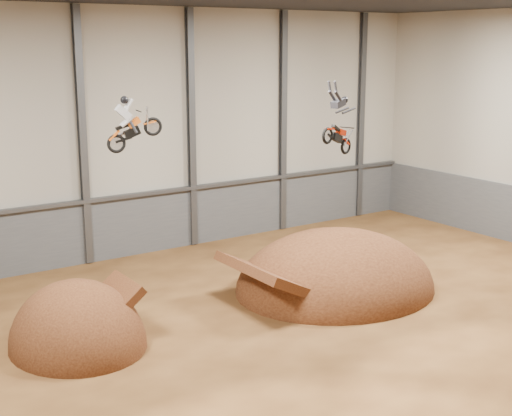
{
  "coord_description": "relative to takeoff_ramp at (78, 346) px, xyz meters",
  "views": [
    {
      "loc": [
        -16.98,
        -21.89,
        11.98
      ],
      "look_at": [
        0.6,
        4.0,
        4.72
      ],
      "focal_mm": 50.0,
      "sensor_mm": 36.0,
      "label": 1
    }
  ],
  "objects": [
    {
      "name": "floor",
      "position": [
        7.85,
        -4.41,
        0.0
      ],
      "size": [
        40.0,
        40.0,
        0.0
      ],
      "primitive_type": "plane",
      "color": "#482A13",
      "rests_on": "ground"
    },
    {
      "name": "steel_column_3",
      "position": [
        11.19,
        10.39,
        7.0
      ],
      "size": [
        0.4,
        0.36,
        13.9
      ],
      "primitive_type": "cube",
      "color": "#47494F",
      "rests_on": "ground"
    },
    {
      "name": "steel_column_5",
      "position": [
        24.52,
        10.39,
        7.0
      ],
      "size": [
        0.4,
        0.36,
        13.9
      ],
      "primitive_type": "cube",
      "color": "#47494F",
      "rests_on": "ground"
    },
    {
      "name": "fmx_rider_b",
      "position": [
        11.26,
        -2.46,
        8.74
      ],
      "size": [
        3.94,
        1.88,
        3.61
      ],
      "primitive_type": null,
      "rotation": [
        0.0,
        0.4,
        0.27
      ],
      "color": "#B01900"
    },
    {
      "name": "steel_column_2",
      "position": [
        4.52,
        10.39,
        7.0
      ],
      "size": [
        0.4,
        0.36,
        13.9
      ],
      "primitive_type": "cube",
      "color": "#47494F",
      "rests_on": "ground"
    },
    {
      "name": "steel_column_4",
      "position": [
        17.85,
        10.39,
        7.0
      ],
      "size": [
        0.4,
        0.36,
        13.9
      ],
      "primitive_type": "cube",
      "color": "#47494F",
      "rests_on": "ground"
    },
    {
      "name": "back_wall",
      "position": [
        7.85,
        10.59,
        7.0
      ],
      "size": [
        40.0,
        0.1,
        14.0
      ],
      "primitive_type": "cube",
      "color": "#AEA89A",
      "rests_on": "ground"
    },
    {
      "name": "landing_ramp",
      "position": [
        13.06,
        -0.66,
        0.0
      ],
      "size": [
        10.31,
        9.12,
        5.95
      ],
      "primitive_type": "ellipsoid",
      "color": "#3B1D0E",
      "rests_on": "ground"
    },
    {
      "name": "fmx_rider_a",
      "position": [
        2.98,
        -0.02,
        9.1
      ],
      "size": [
        3.12,
        1.46,
        2.88
      ],
      "primitive_type": null,
      "rotation": [
        0.0,
        -0.39,
        -0.19
      ],
      "color": "orange"
    },
    {
      "name": "lower_band_back",
      "position": [
        7.85,
        10.49,
        1.75
      ],
      "size": [
        39.8,
        0.18,
        3.5
      ],
      "primitive_type": "cube",
      "color": "#515459",
      "rests_on": "ground"
    },
    {
      "name": "takeoff_ramp",
      "position": [
        0.0,
        0.0,
        0.0
      ],
      "size": [
        5.38,
        6.21,
        5.38
      ],
      "primitive_type": "ellipsoid",
      "color": "#3B1D0E",
      "rests_on": "ground"
    },
    {
      "name": "steel_rail",
      "position": [
        7.85,
        10.34,
        3.55
      ],
      "size": [
        39.8,
        0.35,
        0.2
      ],
      "primitive_type": "cube",
      "color": "#47494F",
      "rests_on": "lower_band_back"
    }
  ]
}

